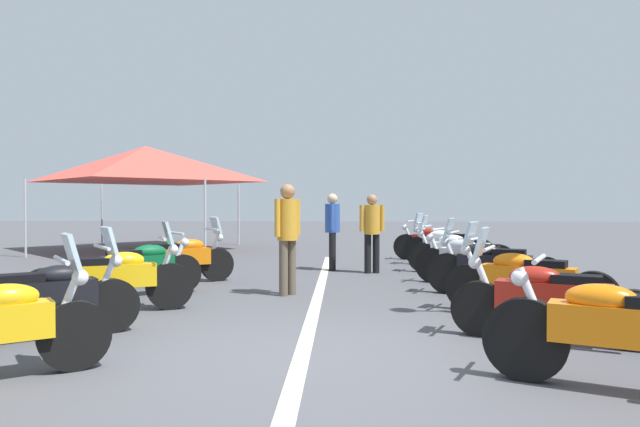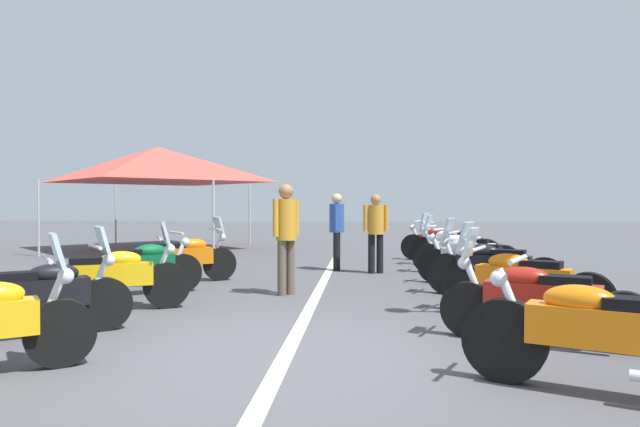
% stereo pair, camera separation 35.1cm
% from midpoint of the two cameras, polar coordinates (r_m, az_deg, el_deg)
% --- Properties ---
extents(ground_plane, '(80.00, 80.00, 0.00)m').
position_cam_midpoint_polar(ground_plane, '(5.57, -3.72, -14.06)').
color(ground_plane, '#4C4C51').
extents(lane_centre_stripe, '(14.41, 0.16, 0.01)m').
position_cam_midpoint_polar(lane_centre_stripe, '(8.27, -1.68, -9.05)').
color(lane_centre_stripe, beige).
rests_on(lane_centre_stripe, ground_plane).
extents(motorcycle_left_row_1, '(1.32, 1.71, 1.19)m').
position_cam_midpoint_polar(motorcycle_left_row_1, '(6.83, -26.99, -7.44)').
color(motorcycle_left_row_1, black).
rests_on(motorcycle_left_row_1, ground_plane).
extents(motorcycle_left_row_2, '(1.10, 2.03, 1.21)m').
position_cam_midpoint_polar(motorcycle_left_row_2, '(8.12, -21.14, -6.00)').
color(motorcycle_left_row_2, black).
rests_on(motorcycle_left_row_2, ground_plane).
extents(motorcycle_left_row_3, '(1.35, 1.70, 0.99)m').
position_cam_midpoint_polar(motorcycle_left_row_3, '(9.42, -18.52, -5.11)').
color(motorcycle_left_row_3, black).
rests_on(motorcycle_left_row_3, ground_plane).
extents(motorcycle_left_row_4, '(1.22, 1.75, 1.20)m').
position_cam_midpoint_polar(motorcycle_left_row_4, '(10.69, -14.48, -4.31)').
color(motorcycle_left_row_4, black).
rests_on(motorcycle_left_row_4, ground_plane).
extents(motorcycle_right_row_0, '(1.08, 1.99, 1.02)m').
position_cam_midpoint_polar(motorcycle_right_row_0, '(4.93, 26.16, -10.55)').
color(motorcycle_right_row_0, black).
rests_on(motorcycle_right_row_0, ground_plane).
extents(motorcycle_right_row_1, '(1.04, 1.98, 1.19)m').
position_cam_midpoint_polar(motorcycle_right_row_1, '(6.40, 20.38, -7.97)').
color(motorcycle_right_row_1, black).
rests_on(motorcycle_right_row_1, ground_plane).
extents(motorcycle_right_row_2, '(1.20, 1.94, 1.20)m').
position_cam_midpoint_polar(motorcycle_right_row_2, '(7.80, 18.49, -6.28)').
color(motorcycle_right_row_2, black).
rests_on(motorcycle_right_row_2, ground_plane).
extents(motorcycle_right_row_3, '(1.03, 1.98, 1.21)m').
position_cam_midpoint_polar(motorcycle_right_row_3, '(9.26, 15.70, -5.07)').
color(motorcycle_right_row_3, black).
rests_on(motorcycle_right_row_3, ground_plane).
extents(motorcycle_right_row_4, '(1.16, 1.90, 1.00)m').
position_cam_midpoint_polar(motorcycle_right_row_4, '(10.45, 13.84, -4.46)').
color(motorcycle_right_row_4, black).
rests_on(motorcycle_right_row_4, ground_plane).
extents(motorcycle_right_row_5, '(0.99, 2.08, 1.20)m').
position_cam_midpoint_polar(motorcycle_right_row_5, '(12.09, 12.81, -3.67)').
color(motorcycle_right_row_5, black).
rests_on(motorcycle_right_row_5, ground_plane).
extents(motorcycle_right_row_6, '(1.16, 1.94, 1.22)m').
position_cam_midpoint_polar(motorcycle_right_row_6, '(13.48, 11.77, -3.14)').
color(motorcycle_right_row_6, black).
rests_on(motorcycle_right_row_6, ground_plane).
extents(motorcycle_right_row_7, '(0.99, 2.09, 1.01)m').
position_cam_midpoint_polar(motorcycle_right_row_7, '(14.73, 10.72, -2.82)').
color(motorcycle_right_row_7, black).
rests_on(motorcycle_right_row_7, ground_plane).
extents(bystander_1, '(0.43, 0.37, 1.75)m').
position_cam_midpoint_polar(bystander_1, '(9.03, -4.36, -1.63)').
color(bystander_1, brown).
rests_on(bystander_1, ground_plane).
extents(bystander_2, '(0.53, 0.32, 1.66)m').
position_cam_midpoint_polar(bystander_2, '(12.35, 0.43, -1.19)').
color(bystander_2, black).
rests_on(bystander_2, ground_plane).
extents(bystander_4, '(0.32, 0.52, 1.63)m').
position_cam_midpoint_polar(bystander_4, '(11.88, 4.35, -1.36)').
color(bystander_4, black).
rests_on(bystander_4, ground_plane).
extents(event_tent, '(5.38, 5.38, 3.20)m').
position_cam_midpoint_polar(event_tent, '(18.49, -17.46, 4.71)').
color(event_tent, '#E54C3F').
rests_on(event_tent, ground_plane).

